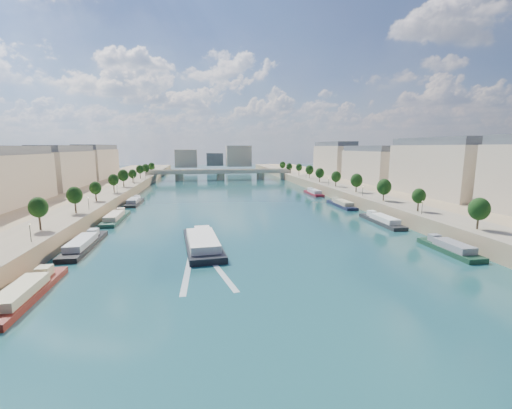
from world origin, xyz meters
name	(u,v)px	position (x,y,z in m)	size (l,w,h in m)	color
ground	(236,205)	(0.00, 100.00, 0.00)	(700.00, 700.00, 0.00)	#0B2C31
quay_left	(62,204)	(-72.00, 100.00, 2.50)	(44.00, 520.00, 5.00)	#9E8460
quay_right	(386,196)	(72.00, 100.00, 2.50)	(44.00, 520.00, 5.00)	#9E8460
pave_left	(100,197)	(-57.00, 100.00, 5.05)	(14.00, 520.00, 0.10)	gray
pave_right	(357,191)	(57.00, 100.00, 5.05)	(14.00, 520.00, 0.10)	gray
trees_left	(106,184)	(-55.00, 102.00, 10.48)	(4.80, 268.80, 8.26)	#382B1E
trees_right	(344,178)	(55.00, 110.00, 10.48)	(4.80, 268.80, 8.26)	#382B1E
lamps_left	(105,194)	(-52.50, 90.00, 7.78)	(0.36, 200.36, 4.28)	black
lamps_right	(344,185)	(52.50, 105.00, 7.78)	(0.36, 200.36, 4.28)	black
buildings_left	(38,169)	(-85.00, 112.00, 16.45)	(16.00, 226.00, 23.20)	#BEAC92
buildings_right	(399,165)	(85.00, 112.00, 16.45)	(16.00, 226.00, 23.20)	#BEAC92
skyline	(218,157)	(3.19, 319.52, 14.66)	(79.00, 42.00, 22.00)	#BEAC92
bridge	(221,173)	(0.00, 221.14, 5.08)	(112.00, 12.00, 8.15)	#C1B79E
tour_barge	(202,243)	(-15.15, 36.88, 1.16)	(11.13, 30.37, 4.03)	black
wake	(203,270)	(-15.15, 20.33, 0.02)	(10.74, 26.03, 0.04)	silver
moored_barges_left	(87,242)	(-45.50, 43.73, 0.84)	(5.00, 158.23, 3.60)	#1B253C
moored_barges_right	(356,210)	(45.50, 75.56, 0.84)	(5.00, 125.02, 3.60)	#163926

